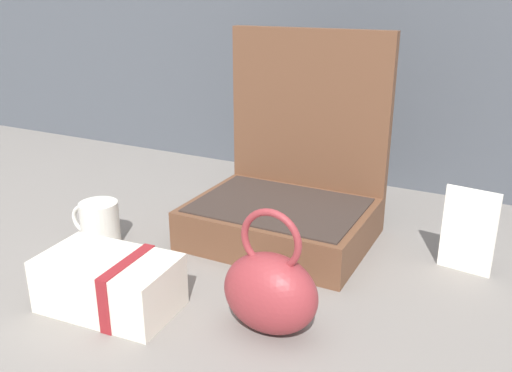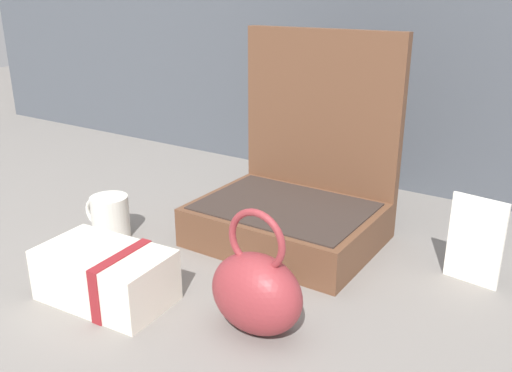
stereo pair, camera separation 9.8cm
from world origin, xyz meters
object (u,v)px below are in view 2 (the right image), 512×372
object	(u,v)px
cream_toiletry_bag	(107,276)
open_suitcase	(296,194)
info_card_left	(475,241)
teal_pouch_handbag	(256,291)
coffee_mug	(110,217)

from	to	relation	value
cream_toiletry_bag	open_suitcase	bearing A→B (deg)	70.57
open_suitcase	info_card_left	distance (m)	0.36
teal_pouch_handbag	coffee_mug	size ratio (longest dim) A/B	1.76
coffee_mug	info_card_left	xyz separation A→B (m)	(0.69, 0.22, 0.04)
teal_pouch_handbag	coffee_mug	world-z (taller)	teal_pouch_handbag
cream_toiletry_bag	coffee_mug	distance (m)	0.26
teal_pouch_handbag	cream_toiletry_bag	distance (m)	0.27
teal_pouch_handbag	open_suitcase	bearing A→B (deg)	109.56
teal_pouch_handbag	info_card_left	distance (m)	0.41
cream_toiletry_bag	coffee_mug	xyz separation A→B (m)	(-0.19, 0.18, -0.00)
teal_pouch_handbag	coffee_mug	xyz separation A→B (m)	(-0.45, 0.11, -0.02)
coffee_mug	info_card_left	size ratio (longest dim) A/B	0.71
info_card_left	teal_pouch_handbag	bearing A→B (deg)	-118.64
info_card_left	coffee_mug	bearing A→B (deg)	-154.91
teal_pouch_handbag	coffee_mug	bearing A→B (deg)	165.70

